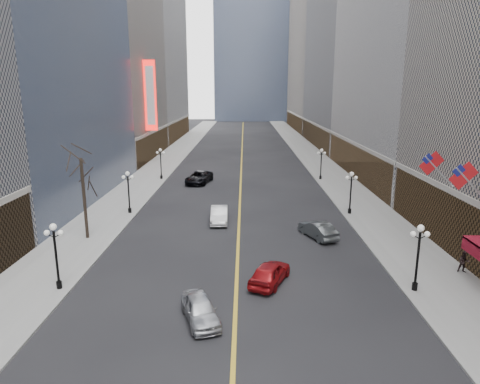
{
  "coord_description": "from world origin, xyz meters",
  "views": [
    {
      "loc": [
        0.52,
        3.92,
        13.05
      ],
      "look_at": [
        0.31,
        23.69,
        8.3
      ],
      "focal_mm": 32.0,
      "sensor_mm": 36.0,
      "label": 1
    }
  ],
  "objects_px": {
    "streetlamp_east_2": "(351,188)",
    "streetlamp_west_3": "(161,160)",
    "streetlamp_west_1": "(55,249)",
    "car_nb_far": "(199,177)",
    "streetlamp_east_3": "(321,161)",
    "car_nb_near": "(200,309)",
    "streetlamp_east_1": "(418,251)",
    "car_sb_far": "(318,230)",
    "car_nb_mid": "(219,215)",
    "streetlamp_west_2": "(128,188)",
    "car_sb_mid": "(270,273)"
  },
  "relations": [
    {
      "from": "car_nb_mid",
      "to": "streetlamp_west_2",
      "type": "bearing_deg",
      "value": 161.91
    },
    {
      "from": "streetlamp_east_2",
      "to": "car_nb_mid",
      "type": "xyz_separation_m",
      "value": [
        -13.8,
        -2.81,
        -2.12
      ]
    },
    {
      "from": "streetlamp_east_2",
      "to": "car_nb_mid",
      "type": "distance_m",
      "value": 14.24
    },
    {
      "from": "streetlamp_west_2",
      "to": "car_nb_far",
      "type": "distance_m",
      "value": 16.81
    },
    {
      "from": "streetlamp_west_3",
      "to": "car_sb_mid",
      "type": "xyz_separation_m",
      "value": [
        14.09,
        -34.77,
        -2.13
      ]
    },
    {
      "from": "car_nb_mid",
      "to": "streetlamp_west_1",
      "type": "bearing_deg",
      "value": -124.92
    },
    {
      "from": "streetlamp_east_1",
      "to": "streetlamp_west_1",
      "type": "height_order",
      "value": "same"
    },
    {
      "from": "streetlamp_west_3",
      "to": "car_nb_near",
      "type": "bearing_deg",
      "value": -76.16
    },
    {
      "from": "streetlamp_east_3",
      "to": "streetlamp_west_2",
      "type": "distance_m",
      "value": 29.68
    },
    {
      "from": "streetlamp_east_2",
      "to": "streetlamp_west_1",
      "type": "height_order",
      "value": "same"
    },
    {
      "from": "streetlamp_east_1",
      "to": "car_sb_mid",
      "type": "relative_size",
      "value": 0.99
    },
    {
      "from": "streetlamp_west_1",
      "to": "car_nb_near",
      "type": "xyz_separation_m",
      "value": [
        9.8,
        -3.77,
        -2.17
      ]
    },
    {
      "from": "streetlamp_west_1",
      "to": "car_nb_near",
      "type": "distance_m",
      "value": 10.72
    },
    {
      "from": "car_nb_near",
      "to": "car_sb_mid",
      "type": "relative_size",
      "value": 0.94
    },
    {
      "from": "streetlamp_east_3",
      "to": "streetlamp_west_3",
      "type": "distance_m",
      "value": 23.6
    },
    {
      "from": "streetlamp_east_3",
      "to": "streetlamp_west_1",
      "type": "distance_m",
      "value": 43.05
    },
    {
      "from": "streetlamp_east_1",
      "to": "car_nb_near",
      "type": "relative_size",
      "value": 1.05
    },
    {
      "from": "car_nb_near",
      "to": "car_nb_far",
      "type": "bearing_deg",
      "value": 77.69
    },
    {
      "from": "car_nb_near",
      "to": "car_sb_far",
      "type": "height_order",
      "value": "car_sb_far"
    },
    {
      "from": "streetlamp_west_3",
      "to": "car_nb_far",
      "type": "xyz_separation_m",
      "value": [
        5.85,
        -2.38,
        -2.05
      ]
    },
    {
      "from": "car_nb_near",
      "to": "car_sb_mid",
      "type": "xyz_separation_m",
      "value": [
        4.29,
        5.0,
        0.04
      ]
    },
    {
      "from": "streetlamp_east_1",
      "to": "car_nb_far",
      "type": "distance_m",
      "value": 38.07
    },
    {
      "from": "streetlamp_west_1",
      "to": "car_sb_mid",
      "type": "distance_m",
      "value": 14.3
    },
    {
      "from": "car_sb_far",
      "to": "streetlamp_east_1",
      "type": "bearing_deg",
      "value": 90.96
    },
    {
      "from": "streetlamp_west_2",
      "to": "car_nb_far",
      "type": "relative_size",
      "value": 0.74
    },
    {
      "from": "streetlamp_east_1",
      "to": "car_sb_far",
      "type": "relative_size",
      "value": 0.99
    },
    {
      "from": "streetlamp_west_3",
      "to": "car_nb_near",
      "type": "relative_size",
      "value": 1.05
    },
    {
      "from": "streetlamp_west_3",
      "to": "car_nb_far",
      "type": "distance_m",
      "value": 6.64
    },
    {
      "from": "car_nb_mid",
      "to": "car_sb_mid",
      "type": "height_order",
      "value": "car_nb_mid"
    },
    {
      "from": "streetlamp_east_2",
      "to": "car_nb_near",
      "type": "distance_m",
      "value": 25.87
    },
    {
      "from": "streetlamp_east_1",
      "to": "car_sb_far",
      "type": "distance_m",
      "value": 11.8
    },
    {
      "from": "car_nb_far",
      "to": "car_sb_far",
      "type": "relative_size",
      "value": 1.34
    },
    {
      "from": "streetlamp_east_3",
      "to": "streetlamp_west_1",
      "type": "height_order",
      "value": "same"
    },
    {
      "from": "streetlamp_west_2",
      "to": "car_sb_mid",
      "type": "relative_size",
      "value": 0.99
    },
    {
      "from": "streetlamp_east_2",
      "to": "car_nb_far",
      "type": "distance_m",
      "value": 23.73
    },
    {
      "from": "streetlamp_west_1",
      "to": "car_nb_mid",
      "type": "distance_m",
      "value": 18.2
    },
    {
      "from": "streetlamp_west_3",
      "to": "car_nb_far",
      "type": "height_order",
      "value": "streetlamp_west_3"
    },
    {
      "from": "streetlamp_east_2",
      "to": "car_nb_far",
      "type": "xyz_separation_m",
      "value": [
        -17.75,
        15.62,
        -2.05
      ]
    },
    {
      "from": "streetlamp_west_1",
      "to": "car_nb_far",
      "type": "xyz_separation_m",
      "value": [
        5.85,
        33.62,
        -2.05
      ]
    },
    {
      "from": "streetlamp_east_2",
      "to": "streetlamp_west_3",
      "type": "relative_size",
      "value": 1.0
    },
    {
      "from": "streetlamp_east_3",
      "to": "car_nb_near",
      "type": "height_order",
      "value": "streetlamp_east_3"
    },
    {
      "from": "streetlamp_east_3",
      "to": "car_sb_far",
      "type": "bearing_deg",
      "value": -100.36
    },
    {
      "from": "car_sb_mid",
      "to": "car_sb_far",
      "type": "relative_size",
      "value": 1.0
    },
    {
      "from": "streetlamp_east_2",
      "to": "car_nb_mid",
      "type": "height_order",
      "value": "streetlamp_east_2"
    },
    {
      "from": "car_nb_near",
      "to": "streetlamp_west_2",
      "type": "bearing_deg",
      "value": 95.89
    },
    {
      "from": "streetlamp_east_1",
      "to": "streetlamp_east_3",
      "type": "bearing_deg",
      "value": 90.0
    },
    {
      "from": "streetlamp_east_1",
      "to": "streetlamp_east_2",
      "type": "xyz_separation_m",
      "value": [
        0.0,
        18.0,
        0.0
      ]
    },
    {
      "from": "streetlamp_east_2",
      "to": "streetlamp_west_1",
      "type": "distance_m",
      "value": 29.68
    },
    {
      "from": "car_nb_near",
      "to": "car_nb_far",
      "type": "distance_m",
      "value": 37.6
    },
    {
      "from": "streetlamp_west_1",
      "to": "streetlamp_west_3",
      "type": "height_order",
      "value": "same"
    }
  ]
}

